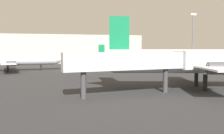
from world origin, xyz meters
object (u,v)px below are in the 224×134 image
Objects in this scene: airplane_far_left at (11,61)px; light_mast_right at (193,36)px; airplane_far_right at (123,58)px; jet_bridge at (141,62)px; airplane_at_gate at (209,61)px.

light_mast_right is at bearing -3.56° from airplane_far_left.
jet_bridge is at bearing -109.73° from airplane_far_right.
jet_bridge is (-13.54, -58.88, 1.58)m from airplane_far_right.
airplane_at_gate is 56.82m from airplane_far_right.
light_mast_right is (28.67, 50.62, 7.27)m from airplane_at_gate.
airplane_at_gate is 1.27× the size of airplane_far_left.
airplane_far_left is at bearing -162.84° from airplane_far_right.
airplane_at_gate is 58.63m from light_mast_right.
airplane_far_right is 1.25× the size of light_mast_right.
airplane_far_right reaches higher than jet_bridge.
airplane_far_right is at bearing 10.94° from airplane_far_left.
light_mast_right is at bearing 74.94° from airplane_at_gate.
airplane_far_left is (-37.43, 39.63, -1.41)m from airplane_at_gate.
airplane_far_left is 1.50× the size of light_mast_right.
jet_bridge is at bearing -127.87° from light_mast_right.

